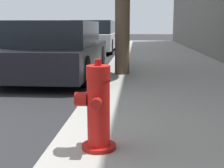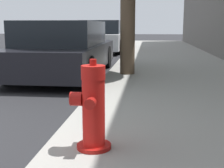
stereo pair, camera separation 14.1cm
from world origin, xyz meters
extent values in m
cylinder|color=#A91511|center=(2.26, 0.12, 0.13)|extent=(0.31, 0.31, 0.03)
cylinder|color=red|center=(2.26, 0.12, 0.44)|extent=(0.20, 0.20, 0.59)
cylinder|color=red|center=(2.26, 0.12, 0.80)|extent=(0.21, 0.21, 0.12)
cylinder|color=#A91511|center=(2.26, 0.12, 0.89)|extent=(0.06, 0.06, 0.06)
cylinder|color=#A91511|center=(2.26, -0.02, 0.56)|extent=(0.09, 0.09, 0.09)
cylinder|color=#A91511|center=(2.26, 0.27, 0.56)|extent=(0.09, 0.09, 0.09)
cylinder|color=#A91511|center=(2.11, 0.12, 0.56)|extent=(0.11, 0.12, 0.12)
cube|color=black|center=(0.73, 4.88, 0.46)|extent=(1.81, 4.55, 0.57)
cube|color=black|center=(0.73, 4.69, 1.02)|extent=(1.67, 2.50, 0.55)
cylinder|color=black|center=(-0.09, 6.29, 0.31)|extent=(0.20, 0.62, 0.62)
cylinder|color=black|center=(1.56, 6.29, 0.31)|extent=(0.20, 0.62, 0.62)
cylinder|color=black|center=(-0.09, 3.47, 0.31)|extent=(0.20, 0.62, 0.62)
cylinder|color=black|center=(1.56, 3.47, 0.31)|extent=(0.20, 0.62, 0.62)
cube|color=silver|center=(0.69, 11.69, 0.51)|extent=(1.80, 4.43, 0.66)
cube|color=black|center=(0.69, 11.51, 1.12)|extent=(1.65, 2.43, 0.57)
cylinder|color=black|center=(-0.13, 13.06, 0.32)|extent=(0.20, 0.65, 0.65)
cylinder|color=black|center=(1.51, 13.06, 0.32)|extent=(0.20, 0.65, 0.65)
cylinder|color=black|center=(-0.13, 10.32, 0.32)|extent=(0.20, 0.65, 0.65)
cylinder|color=black|center=(1.51, 10.32, 0.32)|extent=(0.20, 0.65, 0.65)
cylinder|color=brown|center=(2.26, 4.55, 1.50)|extent=(0.33, 0.33, 2.79)
camera|label=1|loc=(2.59, -2.51, 1.20)|focal=50.00mm
camera|label=2|loc=(2.73, -2.50, 1.20)|focal=50.00mm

